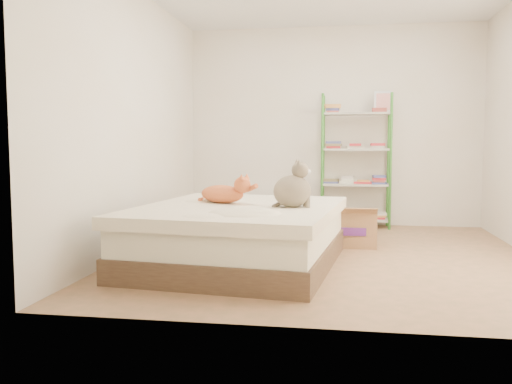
% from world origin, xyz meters
% --- Properties ---
extents(room, '(3.81, 4.21, 2.61)m').
position_xyz_m(room, '(0.00, 0.00, 1.30)').
color(room, tan).
rests_on(room, ground).
extents(bed, '(1.87, 2.24, 0.53)m').
position_xyz_m(bed, '(-0.76, -0.50, 0.26)').
color(bed, brown).
rests_on(bed, ground).
extents(orange_cat, '(0.59, 0.45, 0.21)m').
position_xyz_m(orange_cat, '(-0.96, -0.33, 0.63)').
color(orange_cat, orange).
rests_on(orange_cat, bed).
extents(grey_cat, '(0.42, 0.38, 0.40)m').
position_xyz_m(grey_cat, '(-0.29, -0.57, 0.72)').
color(grey_cat, '#867358').
rests_on(grey_cat, bed).
extents(shelf_unit, '(0.88, 0.36, 1.74)m').
position_xyz_m(shelf_unit, '(0.31, 1.88, 0.79)').
color(shelf_unit, '#3A852F').
rests_on(shelf_unit, ground).
extents(cardboard_box, '(0.54, 0.52, 0.43)m').
position_xyz_m(cardboard_box, '(0.22, 0.57, 0.19)').
color(cardboard_box, olive).
rests_on(cardboard_box, ground).
extents(white_bin, '(0.38, 0.35, 0.38)m').
position_xyz_m(white_bin, '(-0.85, 1.85, 0.19)').
color(white_bin, white).
rests_on(white_bin, ground).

